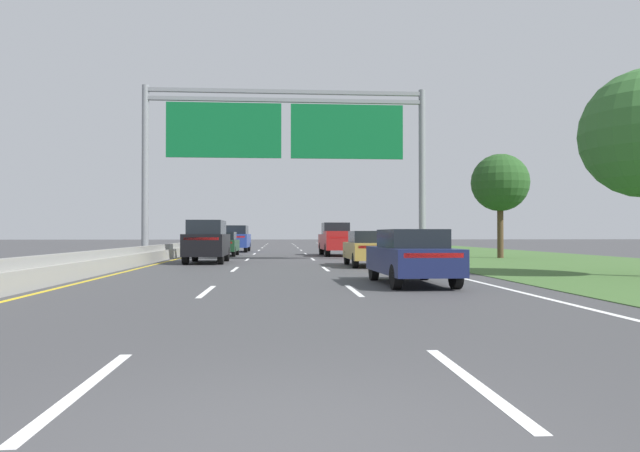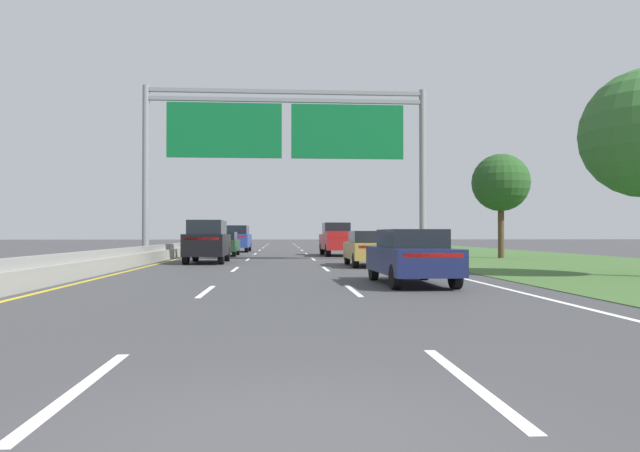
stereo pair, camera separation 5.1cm
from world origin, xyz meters
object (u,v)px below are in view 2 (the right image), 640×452
object	(u,v)px
car_black_left_lane_suv	(208,241)
car_gold_right_lane_sedan	(369,248)
car_blue_left_lane_suv	(238,238)
roadside_tree_mid	(501,183)
overhead_sign_gantry	(286,138)
pickup_truck_red	(338,239)
car_navy_right_lane_sedan	(411,256)
car_darkgreen_left_lane_sedan	(224,243)

from	to	relation	value
car_black_left_lane_suv	car_gold_right_lane_sedan	xyz separation A→B (m)	(7.57, -3.44, -0.28)
car_blue_left_lane_suv	roadside_tree_mid	distance (m)	21.43
overhead_sign_gantry	roadside_tree_mid	xyz separation A→B (m)	(12.75, 2.80, -2.08)
pickup_truck_red	car_navy_right_lane_sedan	world-z (taller)	pickup_truck_red
pickup_truck_red	car_gold_right_lane_sedan	world-z (taller)	pickup_truck_red
pickup_truck_red	car_black_left_lane_suv	xyz separation A→B (m)	(-7.40, -9.06, 0.02)
car_darkgreen_left_lane_sedan	car_navy_right_lane_sedan	xyz separation A→B (m)	(7.46, -21.66, 0.00)
car_darkgreen_left_lane_sedan	car_gold_right_lane_sedan	size ratio (longest dim) A/B	1.00
overhead_sign_gantry	pickup_truck_red	size ratio (longest dim) A/B	2.76
pickup_truck_red	roadside_tree_mid	size ratio (longest dim) A/B	0.88
car_darkgreen_left_lane_sedan	car_navy_right_lane_sedan	distance (m)	22.90
car_navy_right_lane_sedan	car_darkgreen_left_lane_sedan	bearing A→B (deg)	17.46
roadside_tree_mid	car_blue_left_lane_suv	bearing A→B (deg)	141.26
car_black_left_lane_suv	car_navy_right_lane_sedan	xyz separation A→B (m)	(7.37, -12.66, -0.28)
car_black_left_lane_suv	roadside_tree_mid	world-z (taller)	roadside_tree_mid
roadside_tree_mid	car_black_left_lane_suv	bearing A→B (deg)	-165.53
car_gold_right_lane_sedan	car_navy_right_lane_sedan	bearing A→B (deg)	178.68
pickup_truck_red	car_gold_right_lane_sedan	xyz separation A→B (m)	(0.17, -12.51, -0.26)
car_darkgreen_left_lane_sedan	overhead_sign_gantry	bearing A→B (deg)	-151.62
pickup_truck_red	car_gold_right_lane_sedan	bearing A→B (deg)	179.23
car_blue_left_lane_suv	car_gold_right_lane_sedan	distance (m)	22.26
overhead_sign_gantry	pickup_truck_red	xyz separation A→B (m)	(3.47, 7.56, -5.47)
car_navy_right_lane_sedan	car_gold_right_lane_sedan	distance (m)	9.22
overhead_sign_gantry	car_darkgreen_left_lane_sedan	bearing A→B (deg)	118.24
car_blue_left_lane_suv	roadside_tree_mid	world-z (taller)	roadside_tree_mid
car_blue_left_lane_suv	roadside_tree_mid	bearing A→B (deg)	-127.77
overhead_sign_gantry	car_black_left_lane_suv	bearing A→B (deg)	-159.11
pickup_truck_red	car_blue_left_lane_suv	size ratio (longest dim) A/B	1.15
overhead_sign_gantry	car_blue_left_lane_suv	xyz separation A→B (m)	(-3.76, 16.05, -5.45)
car_darkgreen_left_lane_sedan	car_blue_left_lane_suv	bearing A→B (deg)	-1.63
car_black_left_lane_suv	pickup_truck_red	bearing A→B (deg)	-39.61
overhead_sign_gantry	car_black_left_lane_suv	xyz separation A→B (m)	(-3.93, -1.50, -5.45)
car_black_left_lane_suv	car_gold_right_lane_sedan	world-z (taller)	car_black_left_lane_suv
car_black_left_lane_suv	car_darkgreen_left_lane_sedan	world-z (taller)	car_black_left_lane_suv
overhead_sign_gantry	car_blue_left_lane_suv	distance (m)	17.36
car_navy_right_lane_sedan	pickup_truck_red	bearing A→B (deg)	-1.65
car_navy_right_lane_sedan	car_gold_right_lane_sedan	bearing A→B (deg)	-2.84
car_darkgreen_left_lane_sedan	car_gold_right_lane_sedan	distance (m)	14.61
car_darkgreen_left_lane_sedan	roadside_tree_mid	world-z (taller)	roadside_tree_mid
overhead_sign_gantry	car_navy_right_lane_sedan	world-z (taller)	overhead_sign_gantry
car_blue_left_lane_suv	car_gold_right_lane_sedan	world-z (taller)	car_blue_left_lane_suv
car_black_left_lane_suv	roadside_tree_mid	size ratio (longest dim) A/B	0.76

